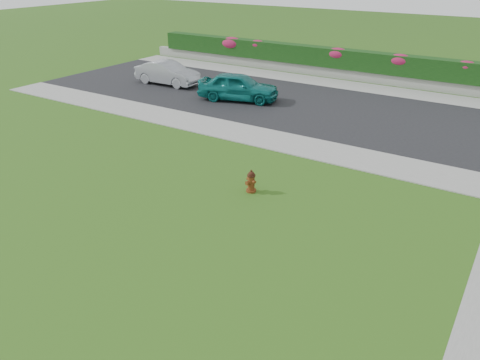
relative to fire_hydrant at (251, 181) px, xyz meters
The scene contains 14 objects.
ground 4.71m from the fire_hydrant, 84.83° to the right, with size 120.00×120.00×0.00m, color black.
street_far 10.39m from the fire_hydrant, 116.15° to the left, with size 26.00×8.00×0.04m, color black.
sidewalk_far 7.06m from the fire_hydrant, 142.21° to the left, with size 24.00×2.00×0.04m, color gray.
sidewalk_beyond 14.34m from the fire_hydrant, 92.31° to the left, with size 34.00×2.00×0.04m, color gray.
retaining_wall 15.84m from the fire_hydrant, 92.09° to the left, with size 34.00×0.40×0.60m, color gray.
hedge 15.96m from the fire_hydrant, 92.08° to the left, with size 32.00×0.90×1.10m, color black.
fire_hydrant is the anchor object (origin of this frame).
sedan_teal 10.25m from the fire_hydrant, 125.11° to the left, with size 1.62×4.02×1.37m, color #0D6965.
sedan_silver 14.23m from the fire_hydrant, 140.91° to the left, with size 1.35×3.86×1.27m, color #A0A3A8.
flower_clump_a 19.43m from the fire_hydrant, 125.34° to the left, with size 1.57×1.01×0.79m, color #AF1E62.
flower_clump_b 18.35m from the fire_hydrant, 120.22° to the left, with size 1.16×0.74×0.58m, color #AF1E62.
flower_clump_c 16.29m from the fire_hydrant, 103.13° to the left, with size 1.36×0.88×0.68m, color #AF1E62.
flower_clump_d 15.86m from the fire_hydrant, 90.08° to the left, with size 1.36×0.87×0.68m, color #AF1E62.
flower_clump_e 16.22m from the fire_hydrant, 77.92° to the left, with size 1.13×0.73×0.56m, color #AF1E62.
Camera 1 is at (6.29, -6.38, 6.54)m, focal length 35.00 mm.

